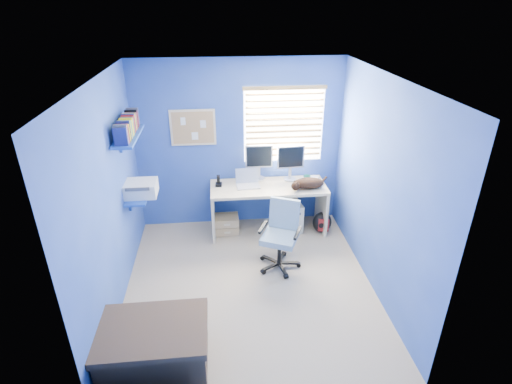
{
  "coord_description": "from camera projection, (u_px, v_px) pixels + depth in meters",
  "views": [
    {
      "loc": [
        -0.32,
        -3.94,
        3.21
      ],
      "look_at": [
        0.15,
        0.65,
        0.95
      ],
      "focal_mm": 28.0,
      "sensor_mm": 36.0,
      "label": 1
    }
  ],
  "objects": [
    {
      "name": "yellow_book",
      "position": [
        286.0,
        228.0,
        5.93
      ],
      "size": [
        0.03,
        0.17,
        0.24
      ],
      "primitive_type": "cube",
      "color": "yellow",
      "rests_on": "floor"
    },
    {
      "name": "cd_spindle",
      "position": [
        315.0,
        179.0,
        5.94
      ],
      "size": [
        0.13,
        0.13,
        0.07
      ],
      "primitive_type": "cylinder",
      "color": "silver",
      "rests_on": "desk"
    },
    {
      "name": "bed_corner",
      "position": [
        155.0,
        346.0,
        3.78
      ],
      "size": [
        0.97,
        0.69,
        0.47
      ],
      "primitive_type": "cube",
      "color": "#473826",
      "rests_on": "floor"
    },
    {
      "name": "tower_pc",
      "position": [
        293.0,
        215.0,
        6.08
      ],
      "size": [
        0.24,
        0.46,
        0.45
      ],
      "primitive_type": "cube",
      "rotation": [
        0.0,
        0.0,
        0.13
      ],
      "color": "beige",
      "rests_on": "floor"
    },
    {
      "name": "mug",
      "position": [
        307.0,
        179.0,
        5.9
      ],
      "size": [
        0.1,
        0.09,
        0.1
      ],
      "primitive_type": "imported",
      "color": "#1B6B5A",
      "rests_on": "desk"
    },
    {
      "name": "monitor_left",
      "position": [
        259.0,
        162.0,
        5.9
      ],
      "size": [
        0.4,
        0.13,
        0.54
      ],
      "primitive_type": "cube",
      "rotation": [
        0.0,
        0.0,
        -0.04
      ],
      "color": "silver",
      "rests_on": "desk"
    },
    {
      "name": "office_chair",
      "position": [
        280.0,
        243.0,
        5.18
      ],
      "size": [
        0.69,
        0.69,
        0.9
      ],
      "color": "black",
      "rests_on": "floor"
    },
    {
      "name": "wall_front",
      "position": [
        267.0,
        289.0,
        2.98
      ],
      "size": [
        3.0,
        0.01,
        2.5
      ],
      "primitive_type": "cube",
      "color": "#25479F",
      "rests_on": "ground"
    },
    {
      "name": "laptop",
      "position": [
        248.0,
        179.0,
        5.73
      ],
      "size": [
        0.35,
        0.28,
        0.22
      ],
      "primitive_type": "cube",
      "rotation": [
        0.0,
        0.0,
        0.06
      ],
      "color": "silver",
      "rests_on": "desk"
    },
    {
      "name": "monitor_right",
      "position": [
        290.0,
        163.0,
        5.88
      ],
      "size": [
        0.41,
        0.15,
        0.54
      ],
      "primitive_type": "cube",
      "rotation": [
        0.0,
        0.0,
        0.07
      ],
      "color": "silver",
      "rests_on": "desk"
    },
    {
      "name": "wall_shelves",
      "position": [
        133.0,
        159.0,
        4.88
      ],
      "size": [
        0.42,
        0.9,
        1.05
      ],
      "color": "#1E49AA",
      "rests_on": "ground"
    },
    {
      "name": "phone",
      "position": [
        219.0,
        180.0,
        5.76
      ],
      "size": [
        0.1,
        0.12,
        0.17
      ],
      "primitive_type": "cube",
      "rotation": [
        0.0,
        0.0,
        -0.07
      ],
      "color": "black",
      "rests_on": "desk"
    },
    {
      "name": "corkboard",
      "position": [
        193.0,
        128.0,
        5.63
      ],
      "size": [
        0.64,
        0.02,
        0.52
      ],
      "color": "beige",
      "rests_on": "ground"
    },
    {
      "name": "floor",
      "position": [
        249.0,
        284.0,
        4.96
      ],
      "size": [
        3.0,
        3.2,
        0.0
      ],
      "primitive_type": "cube",
      "color": "tan",
      "rests_on": "ground"
    },
    {
      "name": "backpack",
      "position": [
        322.0,
        222.0,
        5.99
      ],
      "size": [
        0.32,
        0.27,
        0.33
      ],
      "primitive_type": "ellipsoid",
      "rotation": [
        0.0,
        0.0,
        -0.21
      ],
      "color": "black",
      "rests_on": "floor"
    },
    {
      "name": "wall_back",
      "position": [
        239.0,
        146.0,
        5.84
      ],
      "size": [
        3.0,
        0.01,
        2.5
      ],
      "primitive_type": "cube",
      "color": "#25479F",
      "rests_on": "ground"
    },
    {
      "name": "desk",
      "position": [
        268.0,
        208.0,
        5.96
      ],
      "size": [
        1.68,
        0.65,
        0.74
      ],
      "primitive_type": "cube",
      "color": "beige",
      "rests_on": "floor"
    },
    {
      "name": "window_blinds",
      "position": [
        284.0,
        125.0,
        5.74
      ],
      "size": [
        1.15,
        0.05,
        1.1
      ],
      "color": "white",
      "rests_on": "ground"
    },
    {
      "name": "wall_right",
      "position": [
        379.0,
        188.0,
        4.55
      ],
      "size": [
        0.01,
        3.2,
        2.5
      ],
      "primitive_type": "cube",
      "color": "#25479F",
      "rests_on": "ground"
    },
    {
      "name": "ceiling",
      "position": [
        247.0,
        79.0,
        3.86
      ],
      "size": [
        3.0,
        3.2,
        0.0
      ],
      "primitive_type": "cube",
      "color": "white",
      "rests_on": "wall_back"
    },
    {
      "name": "wall_left",
      "position": [
        109.0,
        200.0,
        4.27
      ],
      "size": [
        0.01,
        3.2,
        2.5
      ],
      "primitive_type": "cube",
      "color": "#25479F",
      "rests_on": "ground"
    },
    {
      "name": "cat",
      "position": [
        309.0,
        183.0,
        5.69
      ],
      "size": [
        0.5,
        0.39,
        0.16
      ],
      "primitive_type": "ellipsoid",
      "rotation": [
        0.0,
        0.0,
        0.43
      ],
      "color": "black",
      "rests_on": "desk"
    },
    {
      "name": "drawer_boxes",
      "position": [
        227.0,
        224.0,
        6.01
      ],
      "size": [
        0.35,
        0.28,
        0.27
      ],
      "primitive_type": "cube",
      "color": "tan",
      "rests_on": "floor"
    }
  ]
}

